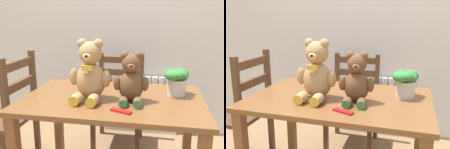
% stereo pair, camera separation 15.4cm
% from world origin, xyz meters
% --- Properties ---
extents(wall_back, '(8.00, 0.04, 2.60)m').
position_xyz_m(wall_back, '(0.00, 1.47, 1.30)').
color(wall_back, silver).
rests_on(wall_back, ground_plane).
extents(radiator, '(0.77, 0.10, 0.61)m').
position_xyz_m(radiator, '(0.12, 1.40, 0.27)').
color(radiator, silver).
rests_on(radiator, ground_plane).
extents(dining_table, '(1.15, 0.75, 0.72)m').
position_xyz_m(dining_table, '(0.00, 0.38, 0.60)').
color(dining_table, brown).
rests_on(dining_table, ground_plane).
extents(wooden_chair_behind, '(0.45, 0.40, 0.87)m').
position_xyz_m(wooden_chair_behind, '(-0.08, 1.12, 0.44)').
color(wooden_chair_behind, brown).
rests_on(wooden_chair_behind, ground_plane).
extents(wooden_chair_side, '(0.38, 0.43, 0.96)m').
position_xyz_m(wooden_chair_side, '(-0.85, 0.49, 0.47)').
color(wooden_chair_side, brown).
rests_on(wooden_chair_side, ground_plane).
extents(teddy_bear_left, '(0.27, 0.26, 0.38)m').
position_xyz_m(teddy_bear_left, '(-0.13, 0.32, 0.88)').
color(teddy_bear_left, tan).
rests_on(teddy_bear_left, dining_table).
extents(teddy_bear_right, '(0.22, 0.22, 0.31)m').
position_xyz_m(teddy_bear_right, '(0.12, 0.32, 0.85)').
color(teddy_bear_right, brown).
rests_on(teddy_bear_right, dining_table).
extents(potted_plant, '(0.16, 0.18, 0.18)m').
position_xyz_m(potted_plant, '(0.41, 0.49, 0.83)').
color(potted_plant, beige).
rests_on(potted_plant, dining_table).
extents(chocolate_bar, '(0.13, 0.08, 0.01)m').
position_xyz_m(chocolate_bar, '(0.09, 0.13, 0.72)').
color(chocolate_bar, red).
rests_on(chocolate_bar, dining_table).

